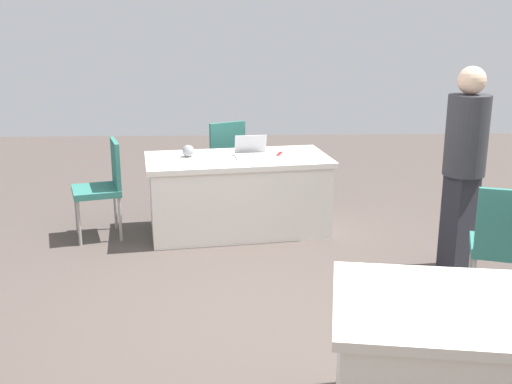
{
  "coord_description": "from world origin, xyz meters",
  "views": [
    {
      "loc": [
        0.24,
        4.04,
        2.09
      ],
      "look_at": [
        0.08,
        -0.18,
        0.9
      ],
      "focal_mm": 43.99,
      "sensor_mm": 36.0,
      "label": 1
    }
  ],
  "objects_px": {
    "scissors_red": "(280,154)",
    "chair_near_front": "(103,183)",
    "chair_tucked_left": "(504,241)",
    "laptop_silver": "(252,153)",
    "yarn_ball": "(188,151)",
    "table_foreground": "(238,194)",
    "chair_tucked_right": "(223,157)",
    "person_presenter": "(465,160)"
  },
  "relations": [
    {
      "from": "table_foreground",
      "to": "chair_tucked_right",
      "type": "bearing_deg",
      "value": -80.25
    },
    {
      "from": "table_foreground",
      "to": "yarn_ball",
      "type": "relative_size",
      "value": 16.2
    },
    {
      "from": "scissors_red",
      "to": "chair_near_front",
      "type": "bearing_deg",
      "value": -65.74
    },
    {
      "from": "person_presenter",
      "to": "chair_tucked_left",
      "type": "bearing_deg",
      "value": -124.51
    },
    {
      "from": "laptop_silver",
      "to": "chair_tucked_right",
      "type": "bearing_deg",
      "value": -77.98
    },
    {
      "from": "yarn_ball",
      "to": "scissors_red",
      "type": "distance_m",
      "value": 0.91
    },
    {
      "from": "yarn_ball",
      "to": "table_foreground",
      "type": "bearing_deg",
      "value": 176.58
    },
    {
      "from": "person_presenter",
      "to": "scissors_red",
      "type": "distance_m",
      "value": 1.87
    },
    {
      "from": "table_foreground",
      "to": "person_presenter",
      "type": "xyz_separation_m",
      "value": [
        -1.85,
        1.07,
        0.58
      ]
    },
    {
      "from": "table_foreground",
      "to": "chair_tucked_right",
      "type": "height_order",
      "value": "chair_tucked_right"
    },
    {
      "from": "chair_near_front",
      "to": "chair_tucked_right",
      "type": "distance_m",
      "value": 1.54
    },
    {
      "from": "laptop_silver",
      "to": "yarn_ball",
      "type": "height_order",
      "value": "laptop_silver"
    },
    {
      "from": "yarn_ball",
      "to": "scissors_red",
      "type": "height_order",
      "value": "yarn_ball"
    },
    {
      "from": "chair_tucked_left",
      "to": "chair_tucked_right",
      "type": "bearing_deg",
      "value": 144.06
    },
    {
      "from": "chair_tucked_left",
      "to": "yarn_ball",
      "type": "height_order",
      "value": "chair_tucked_left"
    },
    {
      "from": "chair_near_front",
      "to": "laptop_silver",
      "type": "relative_size",
      "value": 2.75
    },
    {
      "from": "chair_near_front",
      "to": "laptop_silver",
      "type": "distance_m",
      "value": 1.46
    },
    {
      "from": "chair_near_front",
      "to": "person_presenter",
      "type": "relative_size",
      "value": 0.55
    },
    {
      "from": "chair_tucked_right",
      "to": "person_presenter",
      "type": "bearing_deg",
      "value": -70.3
    },
    {
      "from": "chair_tucked_left",
      "to": "person_presenter",
      "type": "distance_m",
      "value": 0.96
    },
    {
      "from": "table_foreground",
      "to": "scissors_red",
      "type": "relative_size",
      "value": 10.53
    },
    {
      "from": "chair_near_front",
      "to": "scissors_red",
      "type": "distance_m",
      "value": 1.75
    },
    {
      "from": "chair_near_front",
      "to": "yarn_ball",
      "type": "relative_size",
      "value": 8.1
    },
    {
      "from": "laptop_silver",
      "to": "scissors_red",
      "type": "distance_m",
      "value": 0.31
    },
    {
      "from": "chair_tucked_right",
      "to": "yarn_ball",
      "type": "bearing_deg",
      "value": -135.76
    },
    {
      "from": "person_presenter",
      "to": "laptop_silver",
      "type": "relative_size",
      "value": 4.96
    },
    {
      "from": "scissors_red",
      "to": "laptop_silver",
      "type": "bearing_deg",
      "value": -48.07
    },
    {
      "from": "table_foreground",
      "to": "scissors_red",
      "type": "height_order",
      "value": "scissors_red"
    },
    {
      "from": "table_foreground",
      "to": "chair_near_front",
      "type": "bearing_deg",
      "value": 5.3
    },
    {
      "from": "chair_tucked_left",
      "to": "table_foreground",
      "type": "bearing_deg",
      "value": 152.58
    },
    {
      "from": "chair_near_front",
      "to": "yarn_ball",
      "type": "distance_m",
      "value": 0.87
    },
    {
      "from": "chair_tucked_left",
      "to": "chair_tucked_right",
      "type": "distance_m",
      "value": 3.49
    },
    {
      "from": "table_foreground",
      "to": "laptop_silver",
      "type": "bearing_deg",
      "value": 175.41
    },
    {
      "from": "table_foreground",
      "to": "laptop_silver",
      "type": "xyz_separation_m",
      "value": [
        -0.14,
        0.01,
        0.42
      ]
    },
    {
      "from": "chair_near_front",
      "to": "chair_tucked_left",
      "type": "height_order",
      "value": "chair_tucked_left"
    },
    {
      "from": "chair_near_front",
      "to": "person_presenter",
      "type": "xyz_separation_m",
      "value": [
        -3.14,
        0.95,
        0.41
      ]
    },
    {
      "from": "chair_tucked_right",
      "to": "laptop_silver",
      "type": "height_order",
      "value": "chair_tucked_right"
    },
    {
      "from": "table_foreground",
      "to": "chair_near_front",
      "type": "distance_m",
      "value": 1.31
    },
    {
      "from": "person_presenter",
      "to": "yarn_ball",
      "type": "height_order",
      "value": "person_presenter"
    },
    {
      "from": "laptop_silver",
      "to": "scissors_red",
      "type": "height_order",
      "value": "laptop_silver"
    },
    {
      "from": "scissors_red",
      "to": "table_foreground",
      "type": "bearing_deg",
      "value": -57.41
    },
    {
      "from": "chair_tucked_left",
      "to": "scissors_red",
      "type": "relative_size",
      "value": 5.43
    }
  ]
}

